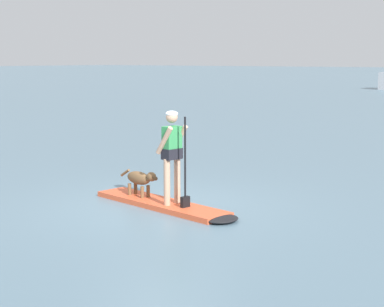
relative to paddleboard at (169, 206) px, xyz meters
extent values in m
plane|color=slate|center=(-0.22, 0.03, -0.05)|extent=(400.00, 400.00, 0.00)
cube|color=#E55933|center=(-0.22, 0.03, 0.00)|extent=(3.20, 1.14, 0.10)
ellipsoid|color=black|center=(1.33, -0.20, 0.00)|extent=(0.65, 0.72, 0.10)
cylinder|color=tan|center=(0.11, 0.11, 0.49)|extent=(0.12, 0.12, 0.87)
cylinder|color=tan|center=(0.07, -0.14, 0.49)|extent=(0.12, 0.12, 0.87)
cube|color=black|center=(0.09, -0.01, 1.00)|extent=(0.27, 0.39, 0.20)
cube|color=#338C4C|center=(0.09, -0.01, 1.22)|extent=(0.25, 0.37, 0.59)
sphere|color=tan|center=(0.09, -0.01, 1.68)|extent=(0.22, 0.22, 0.22)
ellipsoid|color=white|center=(0.09, -0.01, 1.75)|extent=(0.23, 0.23, 0.11)
cylinder|color=tan|center=(0.12, 0.17, 1.27)|extent=(0.43, 0.15, 0.54)
cylinder|color=tan|center=(0.06, -0.20, 1.27)|extent=(0.43, 0.15, 0.54)
cylinder|color=black|center=(0.44, -0.07, 0.88)|extent=(0.04, 0.04, 1.66)
cube|color=black|center=(0.44, -0.07, 0.15)|extent=(0.11, 0.19, 0.20)
ellipsoid|color=brown|center=(-0.87, 0.13, 0.41)|extent=(0.68, 0.32, 0.26)
ellipsoid|color=brown|center=(-0.49, 0.08, 0.49)|extent=(0.24, 0.19, 0.18)
ellipsoid|color=#503923|center=(-0.38, 0.06, 0.47)|extent=(0.13, 0.10, 0.08)
cylinder|color=brown|center=(-1.29, 0.20, 0.46)|extent=(0.27, 0.09, 0.18)
cylinder|color=brown|center=(-0.67, 0.18, 0.17)|extent=(0.07, 0.07, 0.23)
cylinder|color=brown|center=(-0.69, 0.03, 0.17)|extent=(0.07, 0.07, 0.23)
cylinder|color=brown|center=(-1.05, 0.24, 0.17)|extent=(0.07, 0.07, 0.23)
cylinder|color=brown|center=(-1.07, 0.09, 0.17)|extent=(0.07, 0.07, 0.23)
camera|label=1|loc=(7.15, -8.88, 2.74)|focal=57.98mm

